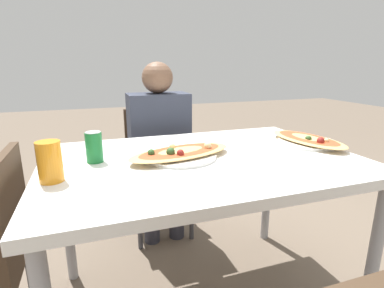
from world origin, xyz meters
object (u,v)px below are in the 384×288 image
drink_glass (50,162)px  pizza_second (308,140)px  pizza_main (181,153)px  chair_far_seated (157,163)px  person_seated (160,140)px  dining_table (202,172)px  soda_can (94,147)px

drink_glass → pizza_second: bearing=6.1°
pizza_main → pizza_second: (0.66, 0.01, -0.00)m
pizza_second → pizza_main: bearing=-178.9°
chair_far_seated → person_seated: bearing=90.0°
person_seated → drink_glass: 0.94m
dining_table → person_seated: person_seated is taller
soda_can → pizza_second: 1.01m
drink_glass → pizza_second: drink_glass is taller
chair_far_seated → soda_can: (-0.40, -0.69, 0.33)m
dining_table → soda_can: 0.46m
chair_far_seated → dining_table: bearing=92.8°
pizza_main → drink_glass: (-0.49, -0.11, 0.05)m
dining_table → drink_glass: size_ratio=9.36×
dining_table → chair_far_seated: (-0.04, 0.77, -0.20)m
drink_glass → person_seated: bearing=54.0°
chair_far_seated → soda_can: size_ratio=6.69×
person_seated → pizza_main: size_ratio=2.28×
drink_glass → soda_can: bearing=49.6°
dining_table → chair_far_seated: bearing=92.8°
dining_table → soda_can: soda_can is taller
chair_far_seated → drink_glass: bearing=57.7°
person_seated → pizza_second: person_seated is taller
drink_glass → pizza_second: size_ratio=0.31×
chair_far_seated → drink_glass: drink_glass is taller
dining_table → pizza_second: bearing=3.5°
dining_table → pizza_main: 0.13m
dining_table → soda_can: bearing=169.4°
dining_table → person_seated: bearing=93.2°
dining_table → soda_can: size_ratio=10.48×
dining_table → pizza_main: pizza_main is taller
pizza_main → drink_glass: 0.51m
person_seated → pizza_main: 0.65m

